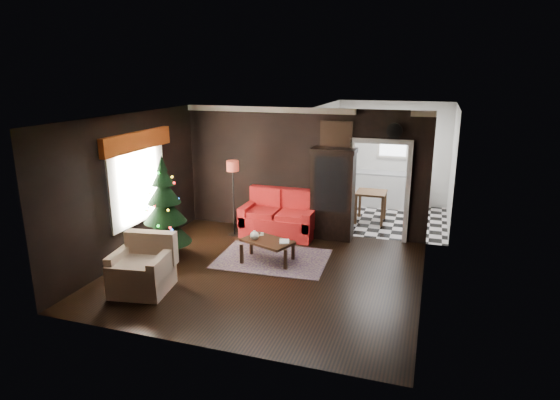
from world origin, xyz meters
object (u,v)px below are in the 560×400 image
(armchair, at_px, (141,265))
(wall_clock, at_px, (394,131))
(loveseat, at_px, (279,214))
(christmas_tree, at_px, (165,206))
(floor_lamp, at_px, (234,199))
(curio_cabinet, at_px, (333,196))
(teapot, at_px, (254,235))
(kitchen_table, at_px, (371,207))
(coffee_table, at_px, (268,251))

(armchair, xyz_separation_m, wall_clock, (3.64, 3.75, 1.92))
(loveseat, distance_m, wall_clock, 3.04)
(christmas_tree, bearing_deg, loveseat, 48.94)
(loveseat, height_order, floor_lamp, floor_lamp)
(curio_cabinet, height_order, wall_clock, wall_clock)
(floor_lamp, distance_m, armchair, 3.11)
(loveseat, xyz_separation_m, armchair, (-1.29, -3.35, -0.04))
(floor_lamp, relative_size, christmas_tree, 0.92)
(teapot, bearing_deg, armchair, -126.76)
(loveseat, xyz_separation_m, kitchen_table, (1.80, 1.65, -0.12))
(coffee_table, relative_size, teapot, 4.91)
(loveseat, relative_size, christmas_tree, 0.91)
(armchair, bearing_deg, curio_cabinet, 46.64)
(christmas_tree, height_order, wall_clock, wall_clock)
(loveseat, xyz_separation_m, christmas_tree, (-1.68, -1.93, 0.55))
(curio_cabinet, distance_m, kitchen_table, 1.67)
(wall_clock, bearing_deg, armchair, -134.17)
(curio_cabinet, bearing_deg, teapot, -121.92)
(coffee_table, relative_size, kitchen_table, 1.27)
(loveseat, distance_m, coffee_table, 1.57)
(christmas_tree, height_order, coffee_table, christmas_tree)
(curio_cabinet, bearing_deg, loveseat, -169.17)
(loveseat, height_order, wall_clock, wall_clock)
(armchair, bearing_deg, coffee_table, 40.37)
(armchair, distance_m, wall_clock, 5.57)
(teapot, height_order, wall_clock, wall_clock)
(armchair, bearing_deg, wall_clock, 36.86)
(curio_cabinet, distance_m, teapot, 2.16)
(wall_clock, bearing_deg, christmas_tree, -149.98)
(floor_lamp, relative_size, wall_clock, 5.35)
(loveseat, relative_size, kitchen_table, 2.27)
(teapot, bearing_deg, kitchen_table, 61.26)
(loveseat, bearing_deg, floor_lamp, -164.12)
(curio_cabinet, relative_size, kitchen_table, 2.53)
(floor_lamp, height_order, christmas_tree, christmas_tree)
(armchair, bearing_deg, kitchen_table, 49.28)
(curio_cabinet, xyz_separation_m, floor_lamp, (-2.12, -0.50, -0.12))
(teapot, xyz_separation_m, wall_clock, (2.32, 1.98, 1.85))
(wall_clock, bearing_deg, loveseat, -170.34)
(curio_cabinet, xyz_separation_m, teapot, (-1.12, -1.80, -0.42))
(wall_clock, bearing_deg, curio_cabinet, -171.47)
(christmas_tree, bearing_deg, coffee_table, 11.66)
(curio_cabinet, relative_size, teapot, 9.80)
(curio_cabinet, bearing_deg, christmas_tree, -142.79)
(armchair, relative_size, kitchen_table, 1.26)
(loveseat, height_order, teapot, loveseat)
(kitchen_table, bearing_deg, loveseat, -137.49)
(floor_lamp, relative_size, teapot, 8.82)
(teapot, bearing_deg, coffee_table, 12.92)
(christmas_tree, xyz_separation_m, wall_clock, (4.03, 2.33, 1.33))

